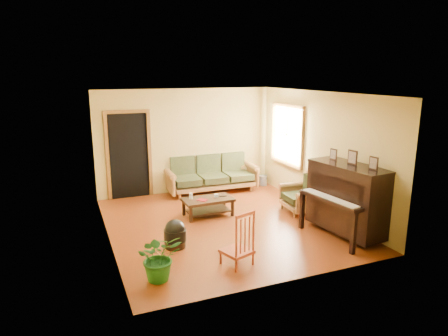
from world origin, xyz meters
name	(u,v)px	position (x,y,z in m)	size (l,w,h in m)	color
floor	(224,223)	(0.00, 0.00, 0.00)	(5.00, 5.00, 0.00)	#5D240C
doorway	(129,156)	(-1.45, 2.48, 1.02)	(1.08, 0.16, 2.05)	black
window	(287,135)	(2.21, 1.30, 1.50)	(0.12, 1.36, 1.46)	white
sofa	(212,173)	(0.56, 2.16, 0.49)	(2.29, 0.96, 0.98)	olive
coffee_table	(208,207)	(-0.14, 0.54, 0.19)	(1.05, 0.57, 0.38)	black
armchair	(300,193)	(1.81, 0.02, 0.42)	(0.80, 0.84, 0.84)	olive
piano	(347,200)	(1.89, -1.41, 0.68)	(0.90, 1.53, 1.36)	black
footstool	(175,237)	(-1.21, -0.73, 0.19)	(0.39, 0.39, 0.37)	black
red_chair	(237,238)	(-0.48, -1.73, 0.46)	(0.43, 0.47, 0.91)	#97341B
leaning_frame	(249,174)	(1.70, 2.35, 0.30)	(0.45, 0.10, 0.60)	#C09140
ceramic_crock	(263,180)	(2.04, 2.19, 0.14)	(0.22, 0.22, 0.27)	#2D4F89
potted_plant	(159,257)	(-1.72, -1.74, 0.36)	(0.65, 0.56, 0.72)	#185317
book	(200,201)	(-0.36, 0.40, 0.39)	(0.15, 0.20, 0.02)	maroon
candle	(191,196)	(-0.48, 0.66, 0.45)	(0.07, 0.07, 0.13)	white
glass_jar	(216,195)	(0.06, 0.57, 0.41)	(0.09, 0.09, 0.06)	silver
remote	(223,196)	(0.21, 0.55, 0.39)	(0.15, 0.04, 0.02)	black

